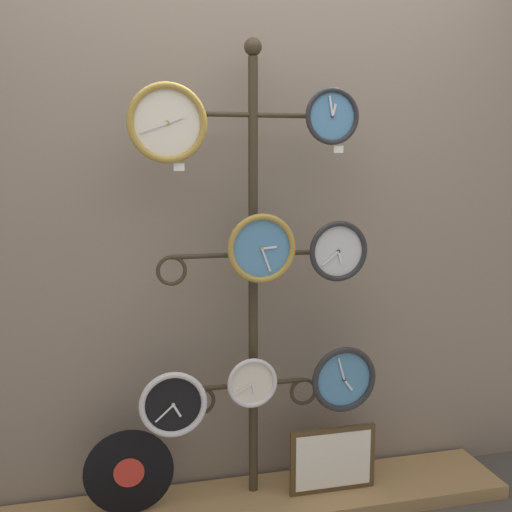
% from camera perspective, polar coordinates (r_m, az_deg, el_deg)
% --- Properties ---
extents(shop_wall, '(4.40, 0.04, 2.80)m').
position_cam_1_polar(shop_wall, '(2.57, -1.11, 7.41)').
color(shop_wall, gray).
rests_on(shop_wall, ground_plane).
extents(low_shelf, '(2.20, 0.36, 0.06)m').
position_cam_1_polar(low_shelf, '(2.76, 0.05, -22.48)').
color(low_shelf, '#9E7A4C').
rests_on(low_shelf, ground_plane).
extents(display_stand, '(0.79, 0.42, 1.94)m').
position_cam_1_polar(display_stand, '(2.56, -0.27, -10.25)').
color(display_stand, '#382D1E').
rests_on(display_stand, ground_plane).
extents(clock_top_left, '(0.29, 0.04, 0.29)m').
position_cam_1_polar(clock_top_left, '(2.26, -8.46, 12.42)').
color(clock_top_left, silver).
extents(clock_top_right, '(0.22, 0.04, 0.22)m').
position_cam_1_polar(clock_top_right, '(2.42, 7.23, 13.06)').
color(clock_top_right, '#4C84B2').
extents(clock_middle_center, '(0.28, 0.04, 0.28)m').
position_cam_1_polar(clock_middle_center, '(2.36, 0.53, 0.74)').
color(clock_middle_center, '#4C84B2').
extents(clock_middle_right, '(0.25, 0.04, 0.25)m').
position_cam_1_polar(clock_middle_right, '(2.46, 7.82, 0.47)').
color(clock_middle_right, silver).
extents(clock_bottom_left, '(0.27, 0.04, 0.27)m').
position_cam_1_polar(clock_bottom_left, '(2.43, -7.90, -13.81)').
color(clock_bottom_left, black).
extents(clock_bottom_center, '(0.21, 0.04, 0.21)m').
position_cam_1_polar(clock_bottom_center, '(2.49, -0.38, -11.97)').
color(clock_bottom_center, silver).
extents(clock_bottom_right, '(0.28, 0.04, 0.28)m').
position_cam_1_polar(clock_bottom_right, '(2.58, 8.34, -11.52)').
color(clock_bottom_right, '#4C84B2').
extents(vinyl_record, '(0.36, 0.01, 0.36)m').
position_cam_1_polar(vinyl_record, '(2.60, -12.00, -19.51)').
color(vinyl_record, black).
rests_on(vinyl_record, low_shelf).
extents(picture_frame, '(0.38, 0.02, 0.29)m').
position_cam_1_polar(picture_frame, '(2.73, 7.33, -18.67)').
color(picture_frame, '#4C381E').
rests_on(picture_frame, low_shelf).
extents(price_tag_upper, '(0.04, 0.00, 0.03)m').
position_cam_1_polar(price_tag_upper, '(2.26, -7.34, 8.39)').
color(price_tag_upper, white).
extents(price_tag_mid, '(0.04, 0.00, 0.03)m').
position_cam_1_polar(price_tag_mid, '(2.42, 7.87, 10.04)').
color(price_tag_mid, white).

